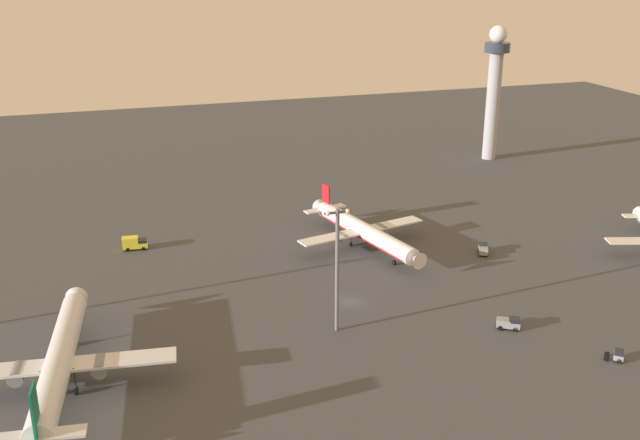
# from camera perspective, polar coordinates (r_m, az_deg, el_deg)

# --- Properties ---
(ground_plane) EXTENTS (416.00, 416.00, 0.00)m
(ground_plane) POSITION_cam_1_polar(r_m,az_deg,el_deg) (145.48, 2.41, -6.32)
(ground_plane) COLOR #424449
(control_tower) EXTENTS (8.00, 8.00, 42.96)m
(control_tower) POSITION_cam_1_polar(r_m,az_deg,el_deg) (247.03, 13.31, 10.19)
(control_tower) COLOR #A8A8B2
(control_tower) RESTS_ON ground
(airplane_far_stand) EXTENTS (36.12, 46.28, 11.87)m
(airplane_far_stand) POSITION_cam_1_polar(r_m,az_deg,el_deg) (123.32, -19.51, -10.37)
(airplane_far_stand) COLOR silver
(airplane_far_stand) RESTS_ON ground
(airplane_near_gate) EXTENTS (32.23, 41.13, 10.65)m
(airplane_near_gate) POSITION_cam_1_polar(r_m,az_deg,el_deg) (170.24, 3.37, -0.84)
(airplane_near_gate) COLOR white
(airplane_near_gate) RESTS_ON ground
(cargo_loader) EXTENTS (3.60, 4.58, 2.25)m
(cargo_loader) POSITION_cam_1_polar(r_m,az_deg,el_deg) (171.20, 12.48, -2.20)
(cargo_loader) COLOR gray
(cargo_loader) RESTS_ON ground
(pushback_tug) EXTENTS (3.49, 3.39, 2.05)m
(pushback_tug) POSITION_cam_1_polar(r_m,az_deg,el_deg) (134.81, 22.00, -9.65)
(pushback_tug) COLOR gray
(pushback_tug) RESTS_ON ground
(catering_truck) EXTENTS (5.85, 2.87, 3.05)m
(catering_truck) POSITION_cam_1_polar(r_m,az_deg,el_deg) (174.79, -14.15, -1.73)
(catering_truck) COLOR yellow
(catering_truck) RESTS_ON ground
(baggage_tractor) EXTENTS (4.57, 3.75, 2.25)m
(baggage_tractor) POSITION_cam_1_polar(r_m,az_deg,el_deg) (139.29, 14.37, -7.70)
(baggage_tractor) COLOR gray
(baggage_tractor) RESTS_ON ground
(apron_light_west) EXTENTS (4.80, 0.90, 23.20)m
(apron_light_west) POSITION_cam_1_polar(r_m,az_deg,el_deg) (129.36, 1.33, -3.25)
(apron_light_west) COLOR slate
(apron_light_west) RESTS_ON ground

